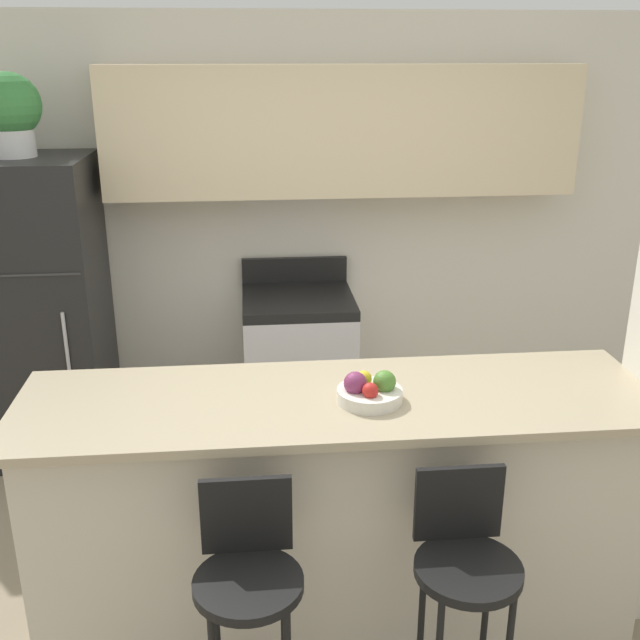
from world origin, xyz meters
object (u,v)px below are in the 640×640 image
object	(u,v)px
bar_stool_left	(248,583)
potted_plant_on_fridge	(9,111)
fruit_bowl	(369,391)
refrigerator	(36,310)
bar_stool_right	(464,569)
trash_bin	(144,432)
stove_range	(299,364)

from	to	relation	value
bar_stool_left	potted_plant_on_fridge	xyz separation A→B (m)	(-1.22, 2.26, 1.34)
potted_plant_on_fridge	fruit_bowl	bearing A→B (deg)	-45.86
refrigerator	fruit_bowl	bearing A→B (deg)	-45.86
bar_stool_right	trash_bin	bearing A→B (deg)	123.97
refrigerator	stove_range	bearing A→B (deg)	1.66
stove_range	bar_stool_right	xyz separation A→B (m)	(0.40, -2.30, 0.21)
fruit_bowl	trash_bin	distance (m)	2.06
refrigerator	trash_bin	distance (m)	0.95
trash_bin	bar_stool_left	bearing A→B (deg)	-72.79
bar_stool_right	fruit_bowl	world-z (taller)	fruit_bowl
potted_plant_on_fridge	trash_bin	distance (m)	1.94
refrigerator	trash_bin	size ratio (longest dim) A/B	4.66
bar_stool_right	potted_plant_on_fridge	distance (m)	3.27
potted_plant_on_fridge	trash_bin	world-z (taller)	potted_plant_on_fridge
bar_stool_right	trash_bin	world-z (taller)	bar_stool_right
stove_range	trash_bin	bearing A→B (deg)	-162.14
bar_stool_left	bar_stool_right	bearing A→B (deg)	0.00
refrigerator	fruit_bowl	xyz separation A→B (m)	(1.69, -1.74, 0.22)
fruit_bowl	trash_bin	size ratio (longest dim) A/B	0.66
trash_bin	bar_stool_right	bearing A→B (deg)	-56.03
bar_stool_left	bar_stool_right	world-z (taller)	same
refrigerator	stove_range	distance (m)	1.60
bar_stool_left	trash_bin	xyz separation A→B (m)	(-0.62, 2.00, -0.48)
refrigerator	potted_plant_on_fridge	world-z (taller)	potted_plant_on_fridge
stove_range	bar_stool_left	size ratio (longest dim) A/B	1.07
refrigerator	potted_plant_on_fridge	size ratio (longest dim) A/B	3.96
trash_bin	potted_plant_on_fridge	bearing A→B (deg)	156.48
stove_range	fruit_bowl	size ratio (longest dim) A/B	4.28
stove_range	trash_bin	world-z (taller)	stove_range
stove_range	fruit_bowl	world-z (taller)	fruit_bowl
bar_stool_left	potted_plant_on_fridge	world-z (taller)	potted_plant_on_fridge
potted_plant_on_fridge	fruit_bowl	world-z (taller)	potted_plant_on_fridge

